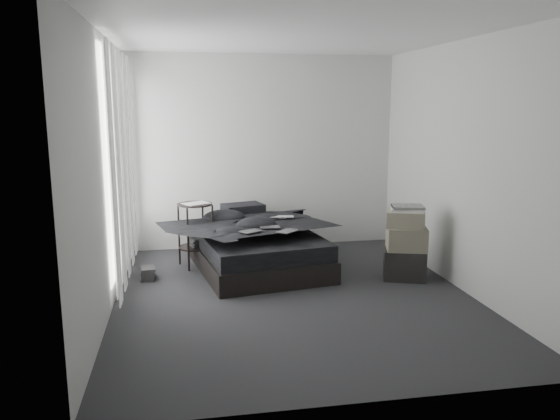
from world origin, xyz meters
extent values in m
cube|color=#29292B|center=(0.00, 0.00, 0.00)|extent=(3.60, 4.20, 0.01)
cube|color=white|center=(0.00, 0.00, 2.60)|extent=(3.60, 4.20, 0.01)
cube|color=beige|center=(0.00, 2.10, 1.30)|extent=(3.60, 0.01, 2.60)
cube|color=beige|center=(0.00, -2.10, 1.30)|extent=(3.60, 0.01, 2.60)
cube|color=beige|center=(-1.80, 0.00, 1.30)|extent=(0.01, 4.20, 2.60)
cube|color=beige|center=(1.80, 0.00, 1.30)|extent=(0.01, 4.20, 2.60)
cube|color=white|center=(-1.78, 0.90, 1.35)|extent=(0.02, 2.00, 2.30)
cube|color=white|center=(-1.73, 0.90, 1.28)|extent=(0.06, 2.12, 2.48)
cube|color=black|center=(-0.24, 1.02, 0.12)|extent=(1.63, 1.99, 0.24)
cube|color=black|center=(-0.24, 1.02, 0.34)|extent=(1.57, 1.93, 0.19)
imported|color=black|center=(-0.23, 0.98, 0.54)|extent=(1.55, 1.73, 0.21)
cube|color=black|center=(-0.39, 1.70, 0.50)|extent=(0.59, 0.45, 0.12)
cube|color=black|center=(-0.33, 1.69, 0.61)|extent=(0.58, 0.47, 0.11)
imported|color=silver|center=(0.08, 1.12, 0.66)|extent=(0.31, 0.23, 0.02)
cube|color=black|center=(-0.38, 0.51, 0.65)|extent=(0.27, 0.24, 0.01)
cube|color=black|center=(-0.14, 0.68, 0.65)|extent=(0.23, 0.16, 0.01)
cube|color=black|center=(0.02, 0.44, 0.66)|extent=(0.27, 0.26, 0.01)
cylinder|color=black|center=(-0.96, 1.26, 0.38)|extent=(0.53, 0.53, 0.77)
cube|color=white|center=(-0.94, 1.25, 0.77)|extent=(0.36, 0.34, 0.02)
cube|color=black|center=(-1.51, 0.82, 0.08)|extent=(0.16, 0.23, 0.15)
cube|color=black|center=(1.35, 0.35, 0.17)|extent=(0.55, 0.49, 0.34)
cube|color=#6E6857|center=(1.35, 0.33, 0.47)|extent=(0.50, 0.44, 0.26)
cube|color=#6E6857|center=(1.34, 0.35, 0.69)|extent=(0.50, 0.46, 0.18)
cube|color=silver|center=(1.35, 0.35, 0.80)|extent=(0.42, 0.38, 0.03)
cube|color=silver|center=(1.35, 0.33, 0.83)|extent=(0.39, 0.34, 0.03)
camera|label=1|loc=(-1.08, -5.25, 1.94)|focal=35.00mm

